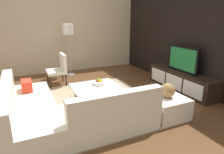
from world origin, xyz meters
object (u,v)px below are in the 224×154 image
at_px(media_console, 181,81).
at_px(television, 183,59).
at_px(coffee_table, 98,95).
at_px(fruit_bowl, 99,82).
at_px(sectional_couch, 60,112).
at_px(decorative_ball, 168,90).
at_px(floor_lamp, 68,32).
at_px(accent_chair_near, 59,67).
at_px(ottoman, 166,107).

height_order(media_console, television, television).
relative_size(media_console, coffee_table, 1.92).
height_order(coffee_table, fruit_bowl, fruit_bowl).
relative_size(sectional_couch, decorative_ball, 8.77).
distance_m(coffee_table, floor_lamp, 2.79).
xyz_separation_m(accent_chair_near, decorative_ball, (2.80, 1.49, 0.05)).
xyz_separation_m(ottoman, fruit_bowl, (-1.28, -0.90, 0.23)).
distance_m(fruit_bowl, decorative_ball, 1.57).
bearing_deg(floor_lamp, media_console, 41.27).
relative_size(accent_chair_near, floor_lamp, 0.53).
bearing_deg(coffee_table, television, 87.51).
bearing_deg(floor_lamp, sectional_couch, -16.52).
distance_m(television, floor_lamp, 3.53).
bearing_deg(television, accent_chair_near, -122.86).
relative_size(media_console, fruit_bowl, 7.36).
bearing_deg(media_console, ottoman, -52.31).
relative_size(coffee_table, decorative_ball, 3.87).
xyz_separation_m(sectional_couch, coffee_table, (-0.61, 0.93, -0.07)).
relative_size(television, accent_chair_near, 1.12).
height_order(television, decorative_ball, television).
xyz_separation_m(floor_lamp, fruit_bowl, (2.34, 0.10, -0.97)).
xyz_separation_m(coffee_table, decorative_ball, (1.10, 1.00, 0.34)).
relative_size(accent_chair_near, ottoman, 1.24).
relative_size(floor_lamp, ottoman, 2.35).
distance_m(floor_lamp, fruit_bowl, 2.53).
xyz_separation_m(television, sectional_couch, (0.51, -3.23, -0.56)).
distance_m(media_console, television, 0.58).
relative_size(television, ottoman, 1.39).
height_order(media_console, accent_chair_near, accent_chair_near).
height_order(floor_lamp, decorative_ball, floor_lamp).
height_order(coffee_table, accent_chair_near, accent_chair_near).
height_order(ottoman, fruit_bowl, fruit_bowl).
relative_size(coffee_table, floor_lamp, 0.65).
relative_size(accent_chair_near, fruit_bowl, 3.11).
bearing_deg(floor_lamp, television, 41.27).
bearing_deg(television, media_console, -90.00).
bearing_deg(television, sectional_couch, -80.99).
xyz_separation_m(television, coffee_table, (-0.10, -2.30, -0.63)).
bearing_deg(sectional_couch, fruit_bowl, 127.58).
bearing_deg(ottoman, fruit_bowl, -145.04).
xyz_separation_m(accent_chair_near, ottoman, (2.80, 1.49, -0.29)).
bearing_deg(decorative_ball, media_console, 127.69).
bearing_deg(ottoman, television, 127.68).
height_order(accent_chair_near, floor_lamp, floor_lamp).
relative_size(ottoman, decorative_ball, 2.52).
bearing_deg(decorative_ball, floor_lamp, -164.54).
distance_m(media_console, fruit_bowl, 2.22).
bearing_deg(sectional_couch, media_console, 99.01).
height_order(television, floor_lamp, floor_lamp).
distance_m(coffee_table, ottoman, 1.49).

